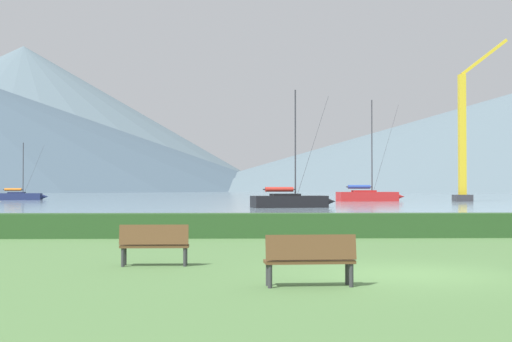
% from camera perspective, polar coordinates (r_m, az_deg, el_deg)
% --- Properties ---
extents(ground_plane, '(1000.00, 1000.00, 0.00)m').
position_cam_1_polar(ground_plane, '(15.65, 11.82, -7.84)').
color(ground_plane, '#517A42').
extents(harbor_water, '(320.00, 246.00, 0.00)m').
position_cam_1_polar(harbor_water, '(152.17, -0.32, -1.87)').
color(harbor_water, gray).
rests_on(harbor_water, ground_plane).
extents(hedge_line, '(80.00, 1.20, 0.85)m').
position_cam_1_polar(hedge_line, '(26.40, 6.22, -4.21)').
color(hedge_line, '#284C23').
rests_on(hedge_line, ground_plane).
extents(sailboat_slip_3, '(7.51, 3.52, 10.07)m').
position_cam_1_polar(sailboat_slip_3, '(62.61, 2.68, -2.28)').
color(sailboat_slip_3, black).
rests_on(sailboat_slip_3, harbor_water).
extents(sailboat_slip_6, '(6.66, 2.47, 7.55)m').
position_cam_1_polar(sailboat_slip_6, '(101.29, -17.86, -1.85)').
color(sailboat_slip_6, navy).
rests_on(sailboat_slip_6, harbor_water).
extents(sailboat_slip_10, '(8.43, 3.35, 12.25)m').
position_cam_1_polar(sailboat_slip_10, '(89.42, 8.69, -1.89)').
color(sailboat_slip_10, red).
rests_on(sailboat_slip_10, harbor_water).
extents(park_bench_near_path, '(1.56, 0.50, 0.95)m').
position_cam_1_polar(park_bench_near_path, '(16.93, -7.89, -5.55)').
color(park_bench_near_path, brown).
rests_on(park_bench_near_path, ground_plane).
extents(park_bench_under_tree, '(1.66, 0.58, 0.95)m').
position_cam_1_polar(park_bench_under_tree, '(13.38, 4.21, -6.71)').
color(park_bench_under_tree, brown).
rests_on(park_bench_under_tree, ground_plane).
extents(dock_crane, '(6.58, 2.00, 19.58)m').
position_cam_1_polar(dock_crane, '(91.44, 15.82, 1.99)').
color(dock_crane, '#333338').
rests_on(dock_crane, ground_plane).
extents(distant_hill_west_ridge, '(278.51, 278.51, 79.82)m').
position_cam_1_polar(distant_hill_west_ridge, '(428.31, -17.63, 3.97)').
color(distant_hill_west_ridge, slate).
rests_on(distant_hill_west_ridge, ground_plane).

